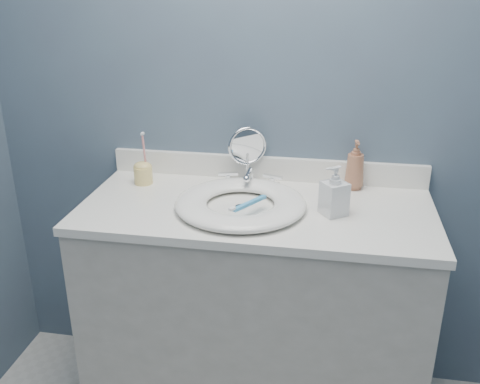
% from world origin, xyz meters
% --- Properties ---
extents(back_wall, '(2.20, 0.02, 2.40)m').
position_xyz_m(back_wall, '(0.00, 1.25, 1.20)').
color(back_wall, slate).
rests_on(back_wall, ground).
extents(vanity_cabinet, '(1.20, 0.55, 0.85)m').
position_xyz_m(vanity_cabinet, '(0.00, 0.97, 0.42)').
color(vanity_cabinet, beige).
rests_on(vanity_cabinet, ground).
extents(countertop, '(1.22, 0.57, 0.03)m').
position_xyz_m(countertop, '(0.00, 0.97, 0.86)').
color(countertop, white).
rests_on(countertop, vanity_cabinet).
extents(backsplash, '(1.22, 0.02, 0.09)m').
position_xyz_m(backsplash, '(0.00, 1.24, 0.93)').
color(backsplash, white).
rests_on(backsplash, countertop).
extents(basin, '(0.45, 0.45, 0.04)m').
position_xyz_m(basin, '(-0.05, 0.94, 0.90)').
color(basin, white).
rests_on(basin, countertop).
extents(drain, '(0.04, 0.04, 0.01)m').
position_xyz_m(drain, '(-0.05, 0.94, 0.88)').
color(drain, silver).
rests_on(drain, countertop).
extents(faucet, '(0.25, 0.13, 0.07)m').
position_xyz_m(faucet, '(-0.05, 1.14, 0.91)').
color(faucet, silver).
rests_on(faucet, countertop).
extents(makeup_mirror, '(0.14, 0.08, 0.22)m').
position_xyz_m(makeup_mirror, '(-0.07, 1.19, 1.00)').
color(makeup_mirror, silver).
rests_on(makeup_mirror, countertop).
extents(soap_bottle_amber, '(0.08, 0.08, 0.18)m').
position_xyz_m(soap_bottle_amber, '(0.33, 1.20, 0.97)').
color(soap_bottle_amber, '#A06548').
rests_on(soap_bottle_amber, countertop).
extents(soap_bottle_clear, '(0.11, 0.11, 0.17)m').
position_xyz_m(soap_bottle_clear, '(0.26, 0.95, 0.96)').
color(soap_bottle_clear, silver).
rests_on(soap_bottle_clear, countertop).
extents(toothbrush_holder, '(0.07, 0.07, 0.20)m').
position_xyz_m(toothbrush_holder, '(-0.46, 1.11, 0.93)').
color(toothbrush_holder, '#EDD176').
rests_on(toothbrush_holder, countertop).
extents(toothbrush_lying, '(0.10, 0.15, 0.02)m').
position_xyz_m(toothbrush_lying, '(-0.01, 0.89, 0.92)').
color(toothbrush_lying, '#3D9EDA').
rests_on(toothbrush_lying, basin).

